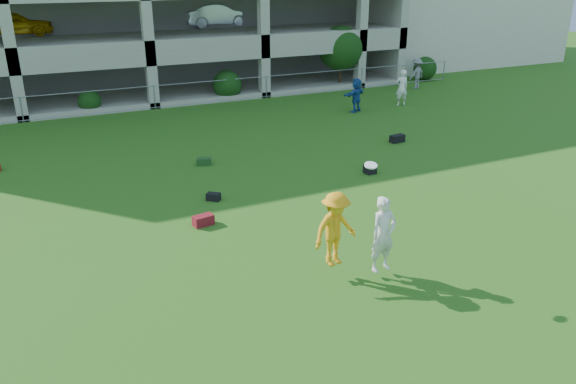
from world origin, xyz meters
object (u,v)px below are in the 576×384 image
bystander_e (402,88)px  frisbee_contest (349,231)px  bystander_d (356,95)px  crate_d (370,169)px  bystander_f (417,74)px

bystander_e → frisbee_contest: bearing=58.8°
bystander_d → bystander_e: 2.84m
crate_d → frisbee_contest: 7.13m
bystander_d → bystander_f: bystander_f is taller
bystander_f → frisbee_contest: (-14.66, -16.74, 0.31)m
bystander_f → crate_d: 15.23m
bystander_f → crate_d: bystander_f is taller
bystander_e → frisbee_contest: (-11.34, -13.60, 0.27)m
crate_d → frisbee_contest: (-4.28, -5.62, 1.01)m
bystander_f → bystander_e: bearing=28.4°
bystander_d → frisbee_contest: bearing=34.3°
frisbee_contest → bystander_e: bearing=50.2°
bystander_e → bystander_f: size_ratio=1.04×
bystander_f → bystander_d: bearing=13.7°
bystander_e → bystander_f: bearing=-128.1°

